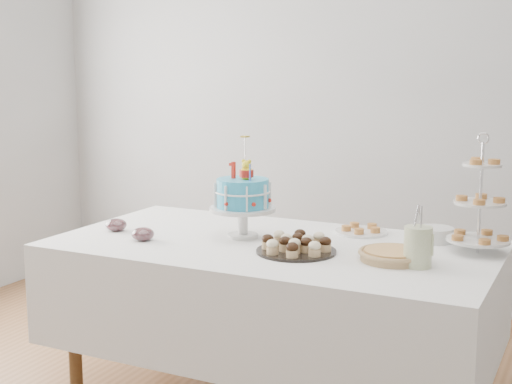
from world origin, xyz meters
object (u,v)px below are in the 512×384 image
at_px(utensil_pitcher, 418,245).
at_px(jam_bowl_b, 143,234).
at_px(pie, 393,254).
at_px(pastry_plate, 361,230).
at_px(birthday_cake, 243,210).
at_px(jam_bowl_a, 116,225).
at_px(plate_stack, 435,234).
at_px(tiered_stand, 480,203).
at_px(cupcake_tray, 296,244).
at_px(table, 272,293).

bearing_deg(utensil_pitcher, jam_bowl_b, -172.61).
xyz_separation_m(pie, pastry_plate, (-0.27, 0.41, -0.01)).
relative_size(birthday_cake, pastry_plate, 1.89).
distance_m(pie, jam_bowl_a, 1.32).
xyz_separation_m(plate_stack, jam_bowl_a, (-1.40, -0.45, -0.00)).
distance_m(tiered_stand, pastry_plate, 0.60).
bearing_deg(jam_bowl_a, jam_bowl_b, -25.05).
bearing_deg(cupcake_tray, tiered_stand, 25.70).
bearing_deg(tiered_stand, utensil_pitcher, -118.49).
relative_size(pie, jam_bowl_b, 2.76).
bearing_deg(jam_bowl_b, pie, 8.11).
relative_size(tiered_stand, jam_bowl_b, 4.95).
height_order(cupcake_tray, jam_bowl_a, cupcake_tray).
bearing_deg(jam_bowl_b, tiered_stand, 17.35).
relative_size(jam_bowl_a, utensil_pitcher, 0.41).
bearing_deg(pie, jam_bowl_a, -177.82).
distance_m(pastry_plate, jam_bowl_b, 1.01).
xyz_separation_m(table, pie, (0.56, -0.06, 0.25)).
relative_size(jam_bowl_a, jam_bowl_b, 0.98).
relative_size(birthday_cake, pie, 1.64).
bearing_deg(birthday_cake, plate_stack, 30.28).
distance_m(jam_bowl_a, utensil_pitcher, 1.43).
distance_m(pastry_plate, jam_bowl_a, 1.15).
height_order(pie, jam_bowl_a, jam_bowl_a).
bearing_deg(pastry_plate, cupcake_tray, -105.88).
height_order(jam_bowl_a, jam_bowl_b, jam_bowl_b).
height_order(cupcake_tray, tiered_stand, tiered_stand).
xyz_separation_m(table, cupcake_tray, (0.16, -0.11, 0.26)).
xyz_separation_m(pie, plate_stack, (0.08, 0.40, 0.01)).
xyz_separation_m(plate_stack, pastry_plate, (-0.34, 0.01, -0.02)).
relative_size(pie, utensil_pitcher, 1.16).
bearing_deg(jam_bowl_b, plate_stack, 25.27).
xyz_separation_m(pastry_plate, jam_bowl_b, (-0.83, -0.57, 0.01)).
xyz_separation_m(table, plate_stack, (0.64, 0.34, 0.26)).
xyz_separation_m(tiered_stand, pastry_plate, (-0.55, 0.14, -0.19)).
xyz_separation_m(cupcake_tray, utensil_pitcher, (0.51, 0.01, 0.05)).
bearing_deg(table, jam_bowl_a, -172.03).
relative_size(cupcake_tray, jam_bowl_a, 3.37).
height_order(table, pastry_plate, pastry_plate).
relative_size(cupcake_tray, utensil_pitcher, 1.39).
bearing_deg(tiered_stand, jam_bowl_a, -168.56).
height_order(birthday_cake, pastry_plate, birthday_cake).
relative_size(jam_bowl_b, utensil_pitcher, 0.42).
bearing_deg(jam_bowl_a, table, 7.97).
height_order(tiered_stand, utensil_pitcher, tiered_stand).
bearing_deg(table, utensil_pitcher, -8.88).
bearing_deg(pie, utensil_pitcher, -23.62).
relative_size(plate_stack, utensil_pitcher, 0.68).
bearing_deg(utensil_pitcher, jam_bowl_a, -177.65).
bearing_deg(jam_bowl_a, cupcake_tray, -0.14).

